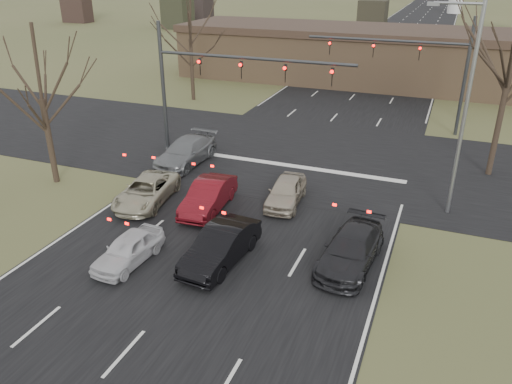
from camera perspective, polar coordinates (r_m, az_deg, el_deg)
ground at (r=19.51m, az=-7.98°, el=-10.39°), size 360.00×360.00×0.00m
road_main at (r=74.98m, az=15.54°, el=15.42°), size 14.00×300.00×0.02m
road_cross at (r=31.87m, az=5.14°, el=4.24°), size 200.00×14.00×0.02m
building at (r=52.76m, az=14.94°, el=14.76°), size 42.40×10.40×5.30m
mast_arm_near at (r=30.52m, az=-5.32°, el=13.20°), size 12.12×0.24×8.00m
mast_arm_far at (r=37.26m, az=18.61°, el=14.09°), size 11.12×0.24×8.00m
streetlight_right_near at (r=24.34m, az=22.58°, el=9.69°), size 2.34×0.25×10.00m
streetlight_right_far at (r=41.08m, az=23.66°, el=15.04°), size 2.34×0.25×10.00m
tree_left_near at (r=28.28m, az=-23.93°, el=13.42°), size 5.10×5.10×8.50m
tree_left_far at (r=44.31m, az=-7.68°, el=19.68°), size 5.70×5.70×9.50m
car_silver_suv at (r=25.79m, az=-12.41°, el=0.11°), size 2.73×4.86×1.28m
car_white_sedan at (r=20.92m, az=-14.38°, el=-6.36°), size 1.62×3.65×1.22m
car_black_hatch at (r=20.27m, az=-4.05°, el=-6.21°), size 1.89×4.60×1.48m
car_charcoal_sedan at (r=20.45m, az=10.78°, el=-6.49°), size 2.32×4.90×1.38m
car_grey_ahead at (r=30.43m, az=-8.03°, el=4.56°), size 2.24×5.24×1.51m
car_red_ahead at (r=24.57m, az=-5.45°, el=-0.45°), size 1.87×4.51×1.45m
car_silver_ahead at (r=25.12m, az=3.44°, el=0.08°), size 1.93×4.08×1.35m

